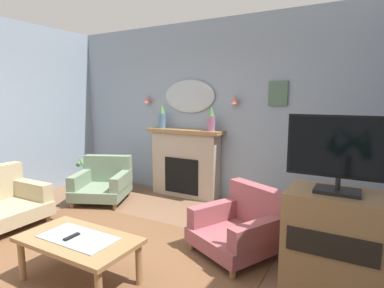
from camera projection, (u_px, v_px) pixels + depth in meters
name	position (u px, v px, depth m)	size (l,w,h in m)	color
floor	(78.00, 278.00, 3.04)	(6.44, 6.54, 0.10)	brown
wall_back	(209.00, 111.00, 5.25)	(6.44, 0.10, 2.93)	#8C9EB2
patterned_rug	(94.00, 263.00, 3.21)	(3.20, 2.40, 0.01)	brown
fireplace	(185.00, 163.00, 5.35)	(1.36, 0.36, 1.16)	tan
mantel_vase_left	(162.00, 117.00, 5.43)	(0.12, 0.12, 0.42)	#4C7093
mantel_vase_right	(211.00, 120.00, 4.97)	(0.13, 0.13, 0.40)	#9E6084
wall_mirror	(189.00, 96.00, 5.31)	(0.96, 0.06, 0.56)	#B2BCC6
wall_sconce_left	(148.00, 99.00, 5.68)	(0.14, 0.14, 0.14)	#D17066
wall_sconce_right	(235.00, 99.00, 4.86)	(0.14, 0.14, 0.14)	#D17066
framed_picture	(278.00, 93.00, 4.58)	(0.28, 0.03, 0.36)	#4C6B56
coffee_table	(79.00, 244.00, 2.81)	(1.10, 0.60, 0.45)	olive
tv_remote	(72.00, 237.00, 2.80)	(0.04, 0.16, 0.02)	black
armchair_in_corner	(242.00, 225.00, 3.42)	(1.08, 1.09, 0.71)	#934C51
armchair_by_coffee_table	(103.00, 182.00, 5.16)	(1.06, 1.07, 0.71)	gray
tv_cabinet	(334.00, 242.00, 2.70)	(0.80, 0.57, 0.90)	olive
tv_flatscreen	(340.00, 152.00, 2.56)	(0.84, 0.24, 0.65)	black
potted_plant_small_fern	(88.00, 173.00, 5.81)	(0.35, 0.36, 0.67)	#474C56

